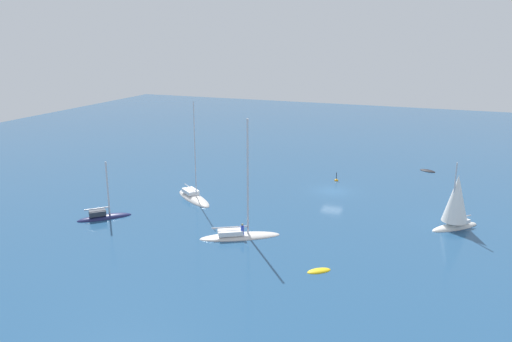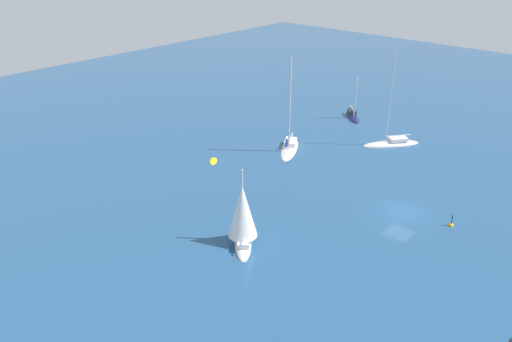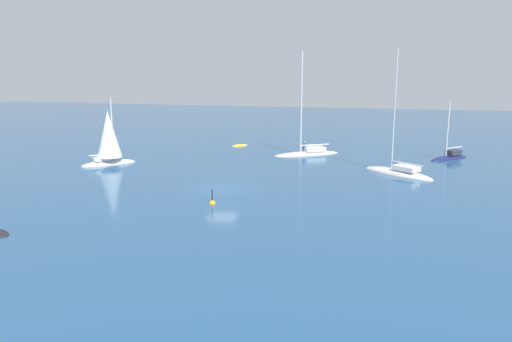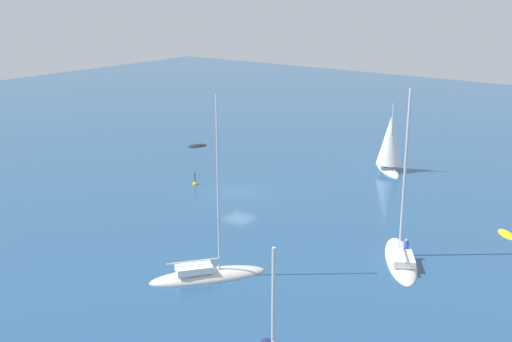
# 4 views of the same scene
# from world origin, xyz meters

# --- Properties ---
(ground_plane) EXTENTS (160.00, 160.00, 0.00)m
(ground_plane) POSITION_xyz_m (0.00, 0.00, 0.00)
(ground_plane) COLOR navy
(sloop) EXTENTS (4.99, 5.09, 7.35)m
(sloop) POSITION_xyz_m (7.72, 14.42, 2.52)
(sloop) COLOR silver
(sloop) RESTS_ON ground
(ketch) EXTENTS (5.75, 7.77, 11.97)m
(ketch) POSITION_xyz_m (18.00, -4.96, 0.26)
(ketch) COLOR silver
(ketch) RESTS_ON ground
(sloop_1) EXTENTS (6.13, 7.17, 12.25)m
(sloop_1) POSITION_xyz_m (9.12, -14.74, 0.13)
(sloop_1) COLOR silver
(sloop_1) RESTS_ON ground
(dinghy) EXTENTS (2.07, 2.20, 0.42)m
(dinghy) POSITION_xyz_m (22.31, 4.16, 0.00)
(dinghy) COLOR yellow
(dinghy) RESTS_ON ground
(ketch_1) EXTENTS (5.02, 5.01, 6.59)m
(ketch_1) POSITION_xyz_m (18.56, -20.52, 0.17)
(ketch_1) COLOR #191E4C
(ketch_1) RESTS_ON ground
(channel_buoy) EXTENTS (0.52, 0.52, 1.40)m
(channel_buoy) POSITION_xyz_m (-4.71, -0.60, 0.03)
(channel_buoy) COLOR orange
(channel_buoy) RESTS_ON ground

